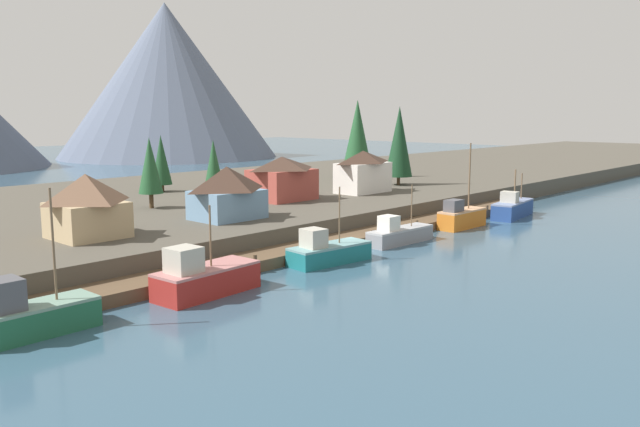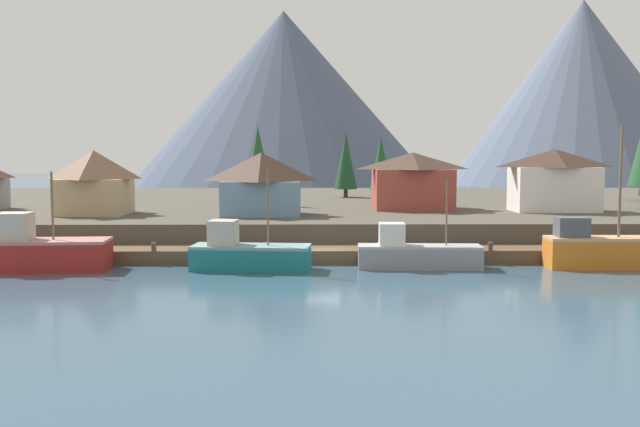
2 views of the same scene
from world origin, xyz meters
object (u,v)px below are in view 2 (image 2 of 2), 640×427
Objects in this scene: fishing_boat_red at (43,251)px; house_blue at (261,183)px; house_white at (554,180)px; fishing_boat_teal at (247,254)px; fishing_boat_grey at (416,254)px; house_red at (412,180)px; conifer_mid_right at (346,161)px; house_tan at (94,182)px; fishing_boat_orange at (596,249)px; conifer_back_left at (258,158)px; conifer_near_right at (381,163)px.

house_blue is (13.85, 14.24, 3.99)m from fishing_boat_red.
fishing_boat_teal is at bearing -146.51° from house_white.
house_red is (2.57, 20.14, 4.30)m from fishing_boat_grey.
conifer_mid_right reaches higher than fishing_boat_red.
fishing_boat_grey is 39.14m from conifer_mid_right.
house_tan is at bearing 153.69° from fishing_boat_grey.
house_white is (41.97, 2.71, 0.05)m from house_tan.
conifer_back_left is (-25.30, 25.93, 6.14)m from fishing_boat_orange.
conifer_back_left is at bearing 95.57° from house_blue.
house_tan reaches higher than house_blue.
fishing_boat_red is 45.54m from conifer_mid_right.
conifer_mid_right is (-15.48, 38.52, 5.65)m from fishing_boat_orange.
conifer_mid_right is at bearing 52.05° from conifer_back_left.
house_blue is 0.90× the size of conifer_mid_right.
house_blue is 0.96× the size of conifer_near_right.
conifer_mid_right reaches higher than conifer_near_right.
conifer_back_left reaches higher than house_white.
house_red is 11.63m from conifer_near_right.
fishing_boat_orange reaches higher than conifer_near_right.
conifer_mid_right is at bearing 56.33° from fishing_boat_red.
conifer_mid_right is 0.97× the size of conifer_back_left.
fishing_boat_orange is 1.21× the size of conifer_back_left.
conifer_mid_right is (8.61, 24.97, 1.65)m from house_blue.
house_red reaches higher than fishing_boat_grey.
house_blue is 14.95m from house_tan.
house_white is 1.09× the size of conifer_near_right.
house_white reaches higher than house_red.
fishing_boat_teal is 0.96× the size of fishing_boat_grey.
house_white reaches higher than fishing_boat_teal.
conifer_back_left reaches higher than house_tan.
fishing_boat_teal is at bearing -124.47° from house_red.
fishing_boat_teal is at bearing -102.44° from conifer_mid_right.
house_tan is 31.95m from conifer_near_right.
house_white reaches higher than fishing_boat_grey.
conifer_near_right is at bearing 136.44° from house_white.
fishing_boat_orange is at bearing 7.47° from fishing_boat_teal.
fishing_boat_red is at bearing -134.20° from house_blue.
fishing_boat_orange is at bearing -63.71° from house_red.
fishing_boat_grey is at bearing -178.75° from fishing_boat_orange.
fishing_boat_red is 0.84× the size of fishing_boat_orange.
house_tan is 0.75× the size of house_white.
house_blue reaches higher than fishing_boat_red.
conifer_mid_right is (22.46, 39.21, 5.63)m from fishing_boat_red.
house_white is at bearing -43.56° from conifer_near_right.
house_white is (40.91, 18.03, 4.13)m from fishing_boat_red.
house_blue is at bearing 133.11° from fishing_boat_grey.
fishing_boat_orange is 34.07m from conifer_near_right.
fishing_boat_orange reaches higher than fishing_boat_grey.
fishing_boat_grey is 1.16× the size of conifer_near_right.
fishing_boat_orange is 1.34× the size of conifer_near_right.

